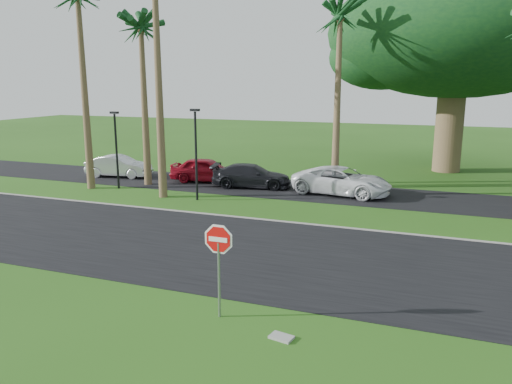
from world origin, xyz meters
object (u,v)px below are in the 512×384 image
Objects in this scene: car_dark at (251,176)px; car_minivan at (342,181)px; car_silver at (119,166)px; stop_sign_near at (219,252)px; car_red at (206,170)px.

car_minivan is (5.21, -0.04, 0.07)m from car_dark.
car_silver is at bearing 98.19° from car_minivan.
car_red is (-8.15, 15.95, -1.05)m from stop_sign_near.
stop_sign_near is 17.94m from car_red.
stop_sign_near reaches higher than car_silver.
car_silver is 0.96× the size of car_red.
car_dark is (-4.99, 15.39, -1.11)m from stop_sign_near.
stop_sign_near is 0.58× the size of car_dark.
car_dark is 5.21m from car_minivan.
stop_sign_near reaches higher than car_dark.
car_dark is at bearing 98.10° from car_minivan.
stop_sign_near is 20.90m from car_silver.
car_silver is 0.78× the size of car_minivan.
car_red is at bearing 69.58° from car_dark.
car_dark is at bearing 107.96° from stop_sign_near.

